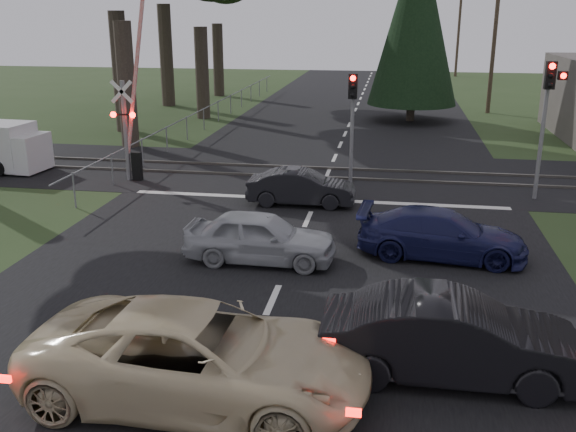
% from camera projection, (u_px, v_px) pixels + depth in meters
% --- Properties ---
extents(ground, '(120.00, 120.00, 0.00)m').
position_uv_depth(ground, '(273.00, 300.00, 14.51)').
color(ground, '#293D1B').
rests_on(ground, ground).
extents(road, '(14.00, 100.00, 0.01)m').
position_uv_depth(road, '(322.00, 187.00, 23.91)').
color(road, black).
rests_on(road, ground).
extents(rail_corridor, '(120.00, 8.00, 0.01)m').
position_uv_depth(rail_corridor, '(328.00, 174.00, 25.79)').
color(rail_corridor, black).
rests_on(rail_corridor, ground).
extents(stop_line, '(13.00, 0.35, 0.00)m').
position_uv_depth(stop_line, '(316.00, 200.00, 22.22)').
color(stop_line, silver).
rests_on(stop_line, ground).
extents(rail_near, '(120.00, 0.12, 0.10)m').
position_uv_depth(rail_near, '(325.00, 178.00, 25.03)').
color(rail_near, '#59544C').
rests_on(rail_near, ground).
extents(rail_far, '(120.00, 0.12, 0.10)m').
position_uv_depth(rail_far, '(330.00, 168.00, 26.53)').
color(rail_far, '#59544C').
rests_on(rail_far, ground).
extents(crossing_signal, '(1.62, 0.38, 6.96)m').
position_uv_depth(crossing_signal, '(131.00, 127.00, 24.21)').
color(crossing_signal, slate).
rests_on(crossing_signal, ground).
extents(traffic_signal_right, '(0.68, 0.48, 4.70)m').
position_uv_depth(traffic_signal_right, '(548.00, 104.00, 21.25)').
color(traffic_signal_right, slate).
rests_on(traffic_signal_right, ground).
extents(traffic_signal_center, '(0.32, 0.48, 4.10)m').
position_uv_depth(traffic_signal_center, '(352.00, 109.00, 23.55)').
color(traffic_signal_center, slate).
rests_on(traffic_signal_center, ground).
extents(utility_pole_mid, '(1.80, 0.26, 9.00)m').
position_uv_depth(utility_pole_mid, '(495.00, 37.00, 39.97)').
color(utility_pole_mid, '#4C3D2D').
rests_on(utility_pole_mid, ground).
extents(utility_pole_far, '(1.80, 0.26, 9.00)m').
position_uv_depth(utility_pole_far, '(459.00, 28.00, 63.48)').
color(utility_pole_far, '#4C3D2D').
rests_on(utility_pole_far, ground).
extents(conifer_tree, '(5.20, 5.20, 11.00)m').
position_uv_depth(conifer_tree, '(416.00, 16.00, 36.60)').
color(conifer_tree, '#473D33').
rests_on(conifer_tree, ground).
extents(fence_left, '(0.10, 36.00, 1.20)m').
position_uv_depth(fence_left, '(212.00, 125.00, 36.87)').
color(fence_left, slate).
rests_on(fence_left, ground).
extents(cream_coupe, '(5.80, 2.81, 1.59)m').
position_uv_depth(cream_coupe, '(199.00, 356.00, 10.59)').
color(cream_coupe, beige).
rests_on(cream_coupe, ground).
extents(dark_hatchback, '(4.63, 1.64, 1.52)m').
position_uv_depth(dark_hatchback, '(452.00, 338.00, 11.24)').
color(dark_hatchback, black).
rests_on(dark_hatchback, ground).
extents(silver_car, '(3.94, 1.64, 1.33)m').
position_uv_depth(silver_car, '(260.00, 237.00, 16.56)').
color(silver_car, '#9FA1A6').
rests_on(silver_car, ground).
extents(blue_sedan, '(4.53, 2.16, 1.27)m').
position_uv_depth(blue_sedan, '(442.00, 234.00, 16.87)').
color(blue_sedan, '#171945').
rests_on(blue_sedan, ground).
extents(dark_car_far, '(3.62, 1.29, 1.19)m').
position_uv_depth(dark_car_far, '(301.00, 188.00, 21.52)').
color(dark_car_far, black).
rests_on(dark_car_far, ground).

